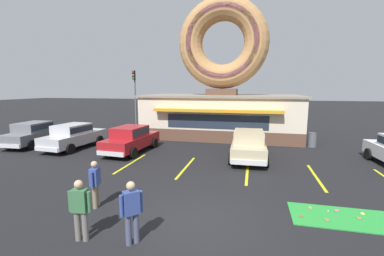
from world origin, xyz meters
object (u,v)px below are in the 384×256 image
(golf_ball, at_px, (328,211))
(car_silver, at_px, (74,135))
(pedestrian_hooded_kid, at_px, (95,182))
(traffic_light_pole, at_px, (135,90))
(pedestrian_leather_jacket_man, at_px, (132,210))
(car_champagne, at_px, (248,144))
(pedestrian_blue_sweater_man, at_px, (80,208))
(car_grey, at_px, (34,133))
(car_red, at_px, (131,138))
(trash_bin, at_px, (312,140))

(golf_ball, distance_m, car_silver, 14.98)
(pedestrian_hooded_kid, distance_m, traffic_light_pole, 20.11)
(car_silver, distance_m, pedestrian_leather_jacket_man, 12.18)
(car_champagne, relative_size, pedestrian_blue_sweater_man, 2.82)
(pedestrian_hooded_kid, bearing_deg, car_grey, 142.92)
(car_grey, xyz_separation_m, pedestrian_leather_jacket_man, (11.78, -8.90, 0.04))
(car_grey, distance_m, car_red, 7.39)
(car_silver, distance_m, pedestrian_blue_sweater_man, 11.42)
(car_silver, relative_size, pedestrian_blue_sweater_man, 2.85)
(pedestrian_blue_sweater_man, xyz_separation_m, pedestrian_hooded_kid, (-0.76, 1.77, -0.04))
(car_grey, height_order, traffic_light_pole, traffic_light_pole)
(car_silver, bearing_deg, pedestrian_leather_jacket_man, -45.73)
(car_silver, height_order, car_champagne, same)
(car_grey, xyz_separation_m, car_red, (7.39, -0.22, 0.00))
(golf_ball, xyz_separation_m, pedestrian_blue_sweater_man, (-6.64, -3.14, 0.85))
(trash_bin, distance_m, traffic_light_pole, 18.17)
(trash_bin, height_order, traffic_light_pole, traffic_light_pole)
(car_grey, distance_m, car_champagne, 14.45)
(golf_ball, xyz_separation_m, pedestrian_leather_jacket_man, (-5.30, -2.97, 0.86))
(golf_ball, distance_m, car_grey, 18.10)
(pedestrian_hooded_kid, xyz_separation_m, trash_bin, (8.87, 11.19, -0.37))
(golf_ball, xyz_separation_m, traffic_light_pole, (-14.87, 17.08, 3.66))
(pedestrian_blue_sweater_man, bearing_deg, golf_ball, 25.31)
(car_champagne, bearing_deg, trash_bin, 44.57)
(golf_ball, distance_m, pedestrian_hooded_kid, 7.57)
(pedestrian_leather_jacket_man, xyz_separation_m, trash_bin, (6.77, 12.78, -0.42))
(car_silver, xyz_separation_m, car_champagne, (11.17, 0.02, 0.00))
(pedestrian_blue_sweater_man, distance_m, pedestrian_leather_jacket_man, 1.36)
(car_silver, bearing_deg, car_grey, 176.81)
(car_champagne, bearing_deg, pedestrian_hooded_kid, -123.70)
(car_grey, bearing_deg, pedestrian_blue_sweater_man, -41.02)
(trash_bin, bearing_deg, car_champagne, -135.43)
(trash_bin, bearing_deg, pedestrian_hooded_kid, -128.40)
(car_grey, xyz_separation_m, pedestrian_hooded_kid, (9.68, -7.31, -0.01))
(car_red, height_order, traffic_light_pole, traffic_light_pole)
(car_grey, height_order, car_champagne, same)
(car_red, relative_size, trash_bin, 4.78)
(golf_ball, xyz_separation_m, car_red, (-9.69, 5.72, 0.82))
(pedestrian_leather_jacket_man, bearing_deg, trash_bin, 62.10)
(golf_ball, bearing_deg, pedestrian_blue_sweater_man, -154.69)
(car_red, distance_m, traffic_light_pole, 12.80)
(car_red, height_order, car_champagne, same)
(pedestrian_hooded_kid, distance_m, trash_bin, 14.29)
(car_silver, relative_size, traffic_light_pole, 0.80)
(pedestrian_hooded_kid, distance_m, pedestrian_leather_jacket_man, 2.64)
(car_champagne, xyz_separation_m, pedestrian_blue_sweater_man, (-4.01, -8.92, 0.03))
(pedestrian_hooded_kid, height_order, pedestrian_leather_jacket_man, pedestrian_leather_jacket_man)
(golf_ball, bearing_deg, traffic_light_pole, 131.04)
(golf_ball, height_order, traffic_light_pole, traffic_light_pole)
(pedestrian_leather_jacket_man, relative_size, trash_bin, 1.70)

